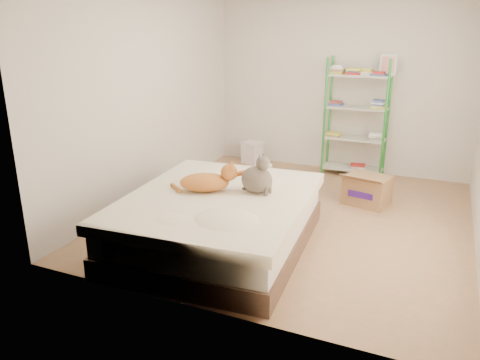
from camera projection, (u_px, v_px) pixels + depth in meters
The scene contains 7 objects.
room at pixel (299, 105), 5.04m from camera, with size 3.81×4.21×2.61m.
bed at pixel (219, 221), 4.63m from camera, with size 1.84×2.23×0.54m.
orange_cat at pixel (204, 180), 4.63m from camera, with size 0.58×0.31×0.23m, color #CA5827, non-canonical shape.
grey_cat at pixel (257, 174), 4.57m from camera, with size 0.28×0.34×0.39m, color #77665A, non-canonical shape.
shelf_unit at pixel (357, 114), 6.68m from camera, with size 0.91×0.36×1.74m.
cardboard_box at pixel (367, 190), 5.78m from camera, with size 0.59×0.59×0.42m.
white_bin at pixel (252, 152), 7.50m from camera, with size 0.36×0.33×0.34m.
Camera 1 is at (1.44, -4.88, 2.11)m, focal length 35.00 mm.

